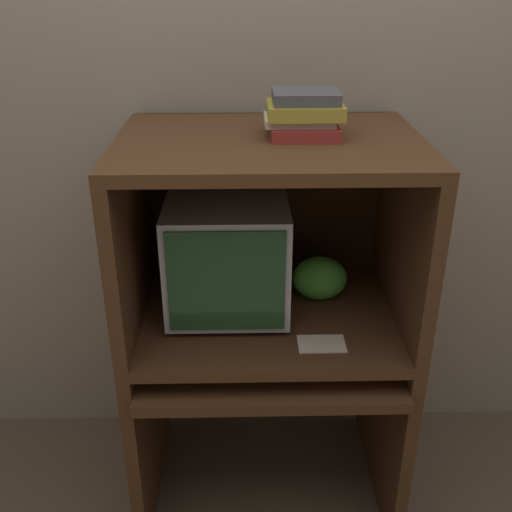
# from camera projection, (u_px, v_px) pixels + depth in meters

# --- Properties ---
(wall_back) EXTENTS (6.00, 0.06, 2.60)m
(wall_back) POSITION_uv_depth(u_px,v_px,m) (265.00, 114.00, 2.05)
(wall_back) COLOR gray
(wall_back) RESTS_ON ground_plane
(desk_base) EXTENTS (0.88, 0.68, 0.65)m
(desk_base) POSITION_uv_depth(u_px,v_px,m) (267.00, 400.00, 2.07)
(desk_base) COLOR #4C2D19
(desk_base) RESTS_ON ground_plane
(desk_monitor_shelf) EXTENTS (0.88, 0.65, 0.09)m
(desk_monitor_shelf) POSITION_uv_depth(u_px,v_px,m) (268.00, 317.00, 1.96)
(desk_monitor_shelf) COLOR #4C2D19
(desk_monitor_shelf) RESTS_ON desk_base
(hutch_upper) EXTENTS (0.88, 0.65, 0.58)m
(hutch_upper) POSITION_uv_depth(u_px,v_px,m) (268.00, 198.00, 1.81)
(hutch_upper) COLOR #4C2D19
(hutch_upper) RESTS_ON desk_monitor_shelf
(crt_monitor) EXTENTS (0.38, 0.46, 0.37)m
(crt_monitor) POSITION_uv_depth(u_px,v_px,m) (228.00, 249.00, 1.92)
(crt_monitor) COLOR #B2B2B7
(crt_monitor) RESTS_ON desk_monitor_shelf
(keyboard) EXTENTS (0.41, 0.17, 0.03)m
(keyboard) POSITION_uv_depth(u_px,v_px,m) (224.00, 356.00, 1.87)
(keyboard) COLOR #2D2D30
(keyboard) RESTS_ON desk_base
(mouse) EXTENTS (0.06, 0.04, 0.03)m
(mouse) POSITION_uv_depth(u_px,v_px,m) (309.00, 351.00, 1.89)
(mouse) COLOR #B7B7B7
(mouse) RESTS_ON desk_base
(snack_bag) EXTENTS (0.18, 0.14, 0.15)m
(snack_bag) POSITION_uv_depth(u_px,v_px,m) (320.00, 278.00, 2.00)
(snack_bag) COLOR green
(snack_bag) RESTS_ON desk_monitor_shelf
(book_stack) EXTENTS (0.22, 0.17, 0.13)m
(book_stack) POSITION_uv_depth(u_px,v_px,m) (304.00, 114.00, 1.69)
(book_stack) COLOR maroon
(book_stack) RESTS_ON hutch_upper
(paper_card) EXTENTS (0.14, 0.09, 0.00)m
(paper_card) POSITION_uv_depth(u_px,v_px,m) (322.00, 344.00, 1.78)
(paper_card) COLOR beige
(paper_card) RESTS_ON desk_monitor_shelf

